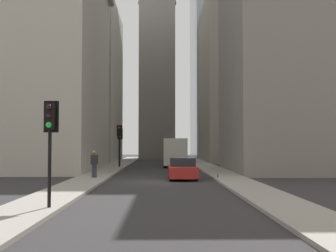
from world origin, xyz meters
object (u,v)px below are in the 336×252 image
Objects in this scene: traffic_light_foreground at (50,129)px; traffic_light_midblock at (119,136)px; sedan_red at (182,169)px; pedestrian at (94,163)px; traffic_light_far_junction at (120,138)px; discarded_bottle at (218,176)px; delivery_truck at (175,152)px.

traffic_light_foreground is 0.92× the size of traffic_light_midblock.
pedestrian is at bearing 92.21° from sedan_red.
sedan_red is 2.49× the size of pedestrian.
traffic_light_far_junction is 14.86m from pedestrian.
pedestrian is 8.01m from discarded_bottle.
traffic_light_foreground is 14.94m from discarded_bottle.
sedan_red is at bearing -87.79° from pedestrian.
sedan_red is 2.34m from discarded_bottle.
traffic_light_foreground is 0.98× the size of traffic_light_far_junction.
sedan_red is at bearing -21.72° from traffic_light_foreground.
traffic_light_midblock is 1.06× the size of traffic_light_far_junction.
traffic_light_midblock is at bearing 119.99° from delivery_truck.
pedestrian is (-14.75, 0.21, -1.80)m from traffic_light_far_junction.
delivery_truck is 5.73m from traffic_light_far_junction.
pedestrian is (-0.22, 5.69, 0.42)m from sedan_red.
delivery_truck reaches higher than discarded_bottle.
traffic_light_far_junction is at bearing 99.38° from delivery_truck.
traffic_light_midblock is 12.73m from pedestrian.
traffic_light_midblock is at bearing 23.34° from sedan_red.
traffic_light_far_junction is (14.53, 5.48, 2.22)m from sedan_red.
discarded_bottle is (-0.38, -2.28, -0.42)m from sedan_red.
traffic_light_midblock is 15.10m from discarded_bottle.
traffic_light_foreground is at bearing -179.71° from traffic_light_midblock.
sedan_red is 13.67m from traffic_light_midblock.
delivery_truck is 29.00m from traffic_light_foreground.
traffic_light_midblock reaches higher than discarded_bottle.
traffic_light_foreground reaches higher than delivery_truck.
discarded_bottle is at bearing -149.15° from traffic_light_midblock.
traffic_light_midblock is (12.36, 5.33, 2.39)m from sedan_red.
traffic_light_foreground is at bearing 158.28° from sedan_red.
traffic_light_midblock reaches higher than traffic_light_far_junction.
discarded_bottle is at bearing -91.16° from pedestrian.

